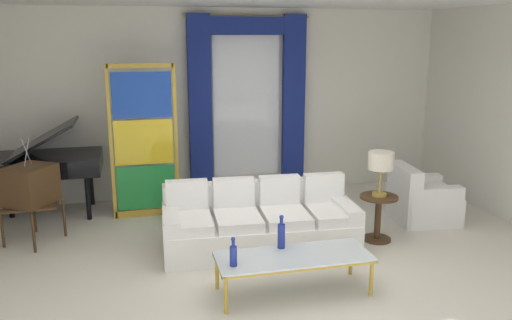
{
  "coord_description": "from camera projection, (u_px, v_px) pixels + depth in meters",
  "views": [
    {
      "loc": [
        -1.51,
        -5.28,
        2.57
      ],
      "look_at": [
        -0.01,
        0.9,
        1.05
      ],
      "focal_mm": 36.62,
      "sensor_mm": 36.0,
      "label": 1
    }
  ],
  "objects": [
    {
      "name": "bottle_crystal_tall",
      "position": [
        281.0,
        235.0,
        5.41
      ],
      "size": [
        0.08,
        0.08,
        0.36
      ],
      "color": "navy",
      "rests_on": "coffee_table"
    },
    {
      "name": "round_side_table",
      "position": [
        378.0,
        214.0,
        6.65
      ],
      "size": [
        0.48,
        0.48,
        0.59
      ],
      "color": "#472D19",
      "rests_on": "ground"
    },
    {
      "name": "bottle_blue_decanter",
      "position": [
        233.0,
        254.0,
        5.0
      ],
      "size": [
        0.07,
        0.07,
        0.29
      ],
      "color": "navy",
      "rests_on": "coffee_table"
    },
    {
      "name": "stained_glass_divider",
      "position": [
        144.0,
        145.0,
        7.39
      ],
      "size": [
        0.95,
        0.05,
        2.2
      ],
      "color": "gold",
      "rests_on": "ground"
    },
    {
      "name": "armchair_white",
      "position": [
        420.0,
        201.0,
        7.39
      ],
      "size": [
        0.9,
        0.9,
        0.8
      ],
      "color": "white",
      "rests_on": "ground"
    },
    {
      "name": "grand_piano",
      "position": [
        47.0,
        162.0,
        7.52
      ],
      "size": [
        1.5,
        1.1,
        1.4
      ],
      "color": "black",
      "rests_on": "ground"
    },
    {
      "name": "curtained_window",
      "position": [
        248.0,
        89.0,
        8.34
      ],
      "size": [
        2.0,
        0.17,
        2.7
      ],
      "color": "white",
      "rests_on": "ground"
    },
    {
      "name": "ground_plane",
      "position": [
        276.0,
        267.0,
        5.94
      ],
      "size": [
        16.0,
        16.0,
        0.0
      ],
      "primitive_type": "plane",
      "color": "silver"
    },
    {
      "name": "vintage_tv",
      "position": [
        30.0,
        187.0,
        6.51
      ],
      "size": [
        0.74,
        0.77,
        1.35
      ],
      "color": "#472D19",
      "rests_on": "ground"
    },
    {
      "name": "coffee_table",
      "position": [
        294.0,
        258.0,
        5.27
      ],
      "size": [
        1.57,
        0.58,
        0.41
      ],
      "color": "silver",
      "rests_on": "ground"
    },
    {
      "name": "peacock_figurine",
      "position": [
        181.0,
        209.0,
        7.28
      ],
      "size": [
        0.44,
        0.6,
        0.5
      ],
      "color": "beige",
      "rests_on": "ground"
    },
    {
      "name": "table_lamp_brass",
      "position": [
        381.0,
        163.0,
        6.5
      ],
      "size": [
        0.32,
        0.32,
        0.57
      ],
      "color": "#B29338",
      "rests_on": "round_side_table"
    },
    {
      "name": "couch_white_long",
      "position": [
        259.0,
        224.0,
        6.44
      ],
      "size": [
        2.39,
        1.05,
        0.86
      ],
      "color": "white",
      "rests_on": "ground"
    },
    {
      "name": "wall_rear",
      "position": [
        226.0,
        103.0,
        8.48
      ],
      "size": [
        8.0,
        0.12,
        3.0
      ],
      "primitive_type": "cube",
      "color": "white",
      "rests_on": "ground"
    }
  ]
}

